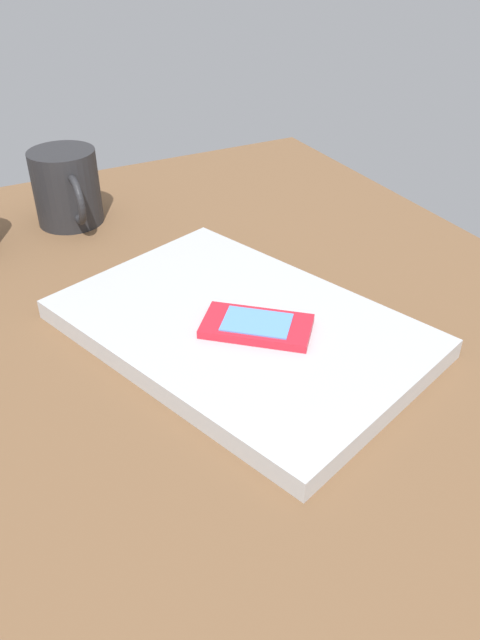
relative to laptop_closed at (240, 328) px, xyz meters
The scene contains 4 objects.
desk_surface 9.67cm from the laptop_closed, 16.62° to the right, with size 120.00×80.00×3.00cm, color brown.
laptop_closed is the anchor object (origin of this frame).
cell_phone_on_laptop 2.77cm from the laptop_closed, 15.37° to the left, with size 10.80×11.31×0.96cm.
coffee_mug 35.03cm from the laptop_closed, 166.98° to the right, with size 12.15×8.58×9.71cm.
Camera 1 is at (35.18, -20.28, 38.90)cm, focal length 34.64 mm.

